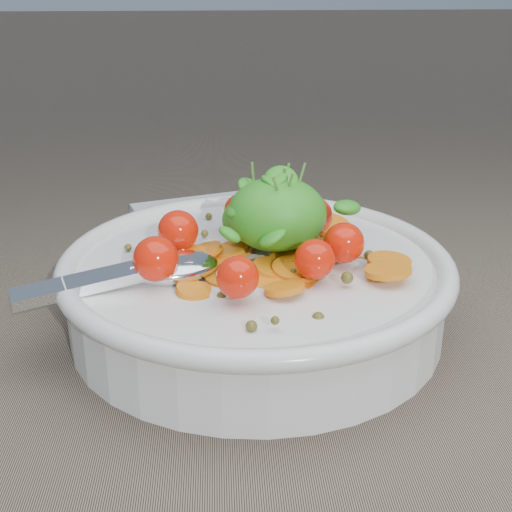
{
  "coord_description": "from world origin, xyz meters",
  "views": [
    {
      "loc": [
        -0.04,
        -0.45,
        0.24
      ],
      "look_at": [
        -0.02,
        -0.01,
        0.05
      ],
      "focal_mm": 50.0,
      "sensor_mm": 36.0,
      "label": 1
    }
  ],
  "objects": [
    {
      "name": "ground",
      "position": [
        0.0,
        0.0,
        0.0
      ],
      "size": [
        6.0,
        6.0,
        0.0
      ],
      "primitive_type": "plane",
      "color": "#7A6A57",
      "rests_on": "ground"
    },
    {
      "name": "bowl",
      "position": [
        -0.02,
        -0.01,
        0.03
      ],
      "size": [
        0.29,
        0.27,
        0.12
      ],
      "color": "silver",
      "rests_on": "ground"
    },
    {
      "name": "napkin",
      "position": [
        -0.03,
        0.2,
        0.0
      ],
      "size": [
        0.21,
        0.2,
        0.01
      ],
      "primitive_type": "cube",
      "rotation": [
        0.0,
        0.0,
        0.32
      ],
      "color": "white",
      "rests_on": "ground"
    }
  ]
}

